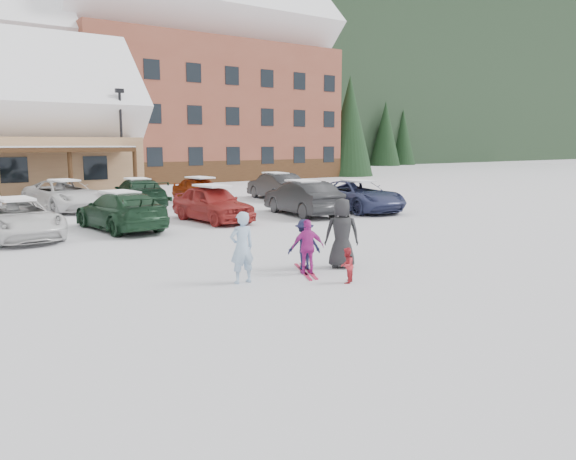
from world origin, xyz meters
TOP-DOWN VIEW (x-y plane):
  - ground at (0.00, 0.00)m, footprint 160.00×160.00m
  - alpine_hotel at (14.27, 38.00)m, footprint 31.48×14.01m
  - lamp_post at (3.82, 23.48)m, footprint 0.50×0.25m
  - conifer_1 at (30.00, 32.00)m, footprint 4.84×4.84m
  - conifer_3 at (6.00, 44.00)m, footprint 3.96×3.96m
  - conifer_4 at (34.00, 46.00)m, footprint 5.06×5.06m
  - adult_skier at (-1.53, 0.28)m, footprint 0.63×0.43m
  - toddler_red at (0.46, -1.14)m, footprint 0.52×0.49m
  - child_navy at (0.49, 0.55)m, footprint 0.97×0.79m
  - skis_child_navy at (0.49, 0.55)m, footprint 0.76×1.36m
  - child_magenta at (0.28, 0.12)m, footprint 0.87×0.65m
  - skis_child_magenta at (0.28, 0.12)m, footprint 0.79×1.35m
  - bystander_dark at (1.45, 0.19)m, footprint 1.07×1.00m
  - parked_car_2 at (-4.62, 10.03)m, footprint 2.54×5.09m
  - parked_car_3 at (-1.05, 9.95)m, footprint 2.40×5.12m
  - parked_car_4 at (2.87, 10.02)m, footprint 2.05×4.53m
  - parked_car_5 at (7.19, 9.51)m, footprint 2.25×4.91m
  - parked_car_6 at (10.32, 9.21)m, footprint 3.02×5.53m
  - parked_car_10 at (-1.15, 17.62)m, footprint 3.26×5.66m
  - parked_car_11 at (2.23, 16.85)m, footprint 2.60×5.25m
  - parked_car_12 at (5.98, 17.32)m, footprint 1.97×4.19m
  - parked_car_13 at (10.33, 16.30)m, footprint 2.20×4.84m

SIDE VIEW (x-z plane):
  - ground at x=0.00m, z-range 0.00..0.00m
  - skis_child_navy at x=0.49m, z-range 0.00..0.03m
  - skis_child_magenta at x=0.28m, z-range 0.00..0.03m
  - toddler_red at x=0.46m, z-range 0.00..0.84m
  - child_navy at x=0.49m, z-range 0.00..1.31m
  - child_magenta at x=0.28m, z-range 0.00..1.37m
  - parked_car_2 at x=-4.62m, z-range 0.00..1.39m
  - parked_car_12 at x=5.98m, z-range 0.00..1.39m
  - parked_car_3 at x=-1.05m, z-range 0.00..1.44m
  - parked_car_11 at x=2.23m, z-range 0.00..1.47m
  - parked_car_6 at x=10.32m, z-range 0.00..1.47m
  - parked_car_10 at x=-1.15m, z-range 0.00..1.49m
  - parked_car_4 at x=2.87m, z-range 0.00..1.51m
  - parked_car_13 at x=10.33m, z-range 0.00..1.54m
  - parked_car_5 at x=7.19m, z-range 0.00..1.56m
  - adult_skier at x=-1.53m, z-range 0.00..1.68m
  - bystander_dark at x=1.45m, z-range 0.00..1.83m
  - lamp_post at x=3.82m, z-range 0.41..6.92m
  - conifer_3 at x=6.00m, z-range 0.53..9.71m
  - conifer_1 at x=30.00m, z-range 0.65..11.87m
  - conifer_4 at x=34.00m, z-range 0.68..12.41m
  - alpine_hotel at x=14.27m, z-range -2.11..19.37m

